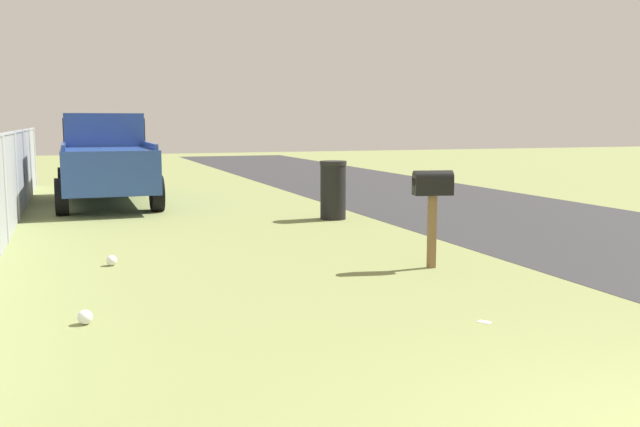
{
  "coord_description": "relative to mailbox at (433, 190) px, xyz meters",
  "views": [
    {
      "loc": [
        -2.22,
        3.45,
        1.9
      ],
      "look_at": [
        4.95,
        0.87,
        0.89
      ],
      "focal_mm": 38.99,
      "sensor_mm": 36.0,
      "label": 1
    }
  ],
  "objects": [
    {
      "name": "mailbox",
      "position": [
        0.0,
        0.0,
        0.0
      ],
      "size": [
        0.3,
        0.54,
        1.28
      ],
      "rotation": [
        0.0,
        0.0,
        -0.21
      ],
      "color": "brown",
      "rests_on": "ground"
    },
    {
      "name": "pickup_truck",
      "position": [
        9.1,
        3.63,
        0.08
      ],
      "size": [
        5.44,
        2.18,
        2.09
      ],
      "rotation": [
        0.0,
        0.0,
        -0.0
      ],
      "color": "#284793",
      "rests_on": "ground"
    },
    {
      "name": "trash_bin",
      "position": [
        4.71,
        -0.42,
        -0.45
      ],
      "size": [
        0.52,
        0.52,
        1.14
      ],
      "color": "black",
      "rests_on": "ground"
    },
    {
      "name": "litter_bag_midfield_b",
      "position": [
        1.54,
        3.94,
        -0.95
      ],
      "size": [
        0.14,
        0.14,
        0.14
      ],
      "primitive_type": "sphere",
      "color": "silver",
      "rests_on": "ground"
    },
    {
      "name": "fence_section",
      "position": [
        5.19,
        5.38,
        -0.09
      ],
      "size": [
        17.97,
        0.07,
        1.73
      ],
      "color": "#9EA3A8",
      "rests_on": "ground"
    },
    {
      "name": "litter_bag_midfield_a",
      "position": [
        -1.17,
        4.33,
        -0.95
      ],
      "size": [
        0.14,
        0.14,
        0.14
      ],
      "primitive_type": "sphere",
      "color": "silver",
      "rests_on": "ground"
    },
    {
      "name": "litter_wrapper_by_mailbox",
      "position": [
        -2.39,
        0.74,
        -1.02
      ],
      "size": [
        0.15,
        0.14,
        0.01
      ],
      "primitive_type": "cube",
      "rotation": [
        0.0,
        0.0,
        3.78
      ],
      "color": "silver",
      "rests_on": "ground"
    }
  ]
}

